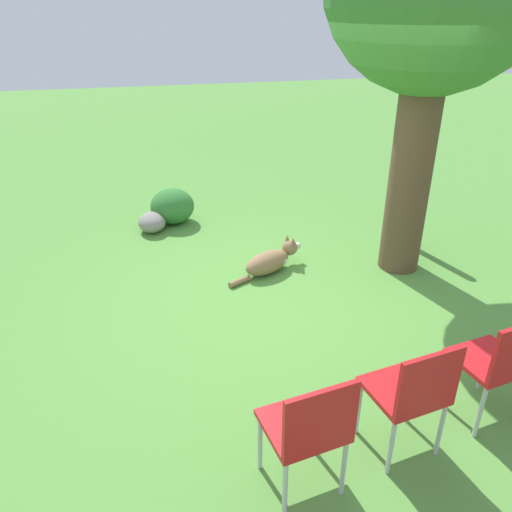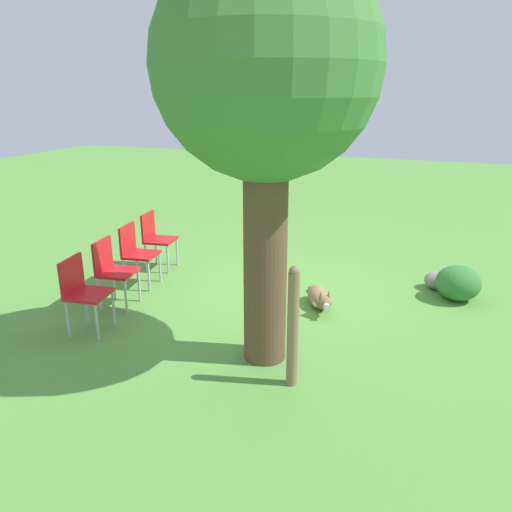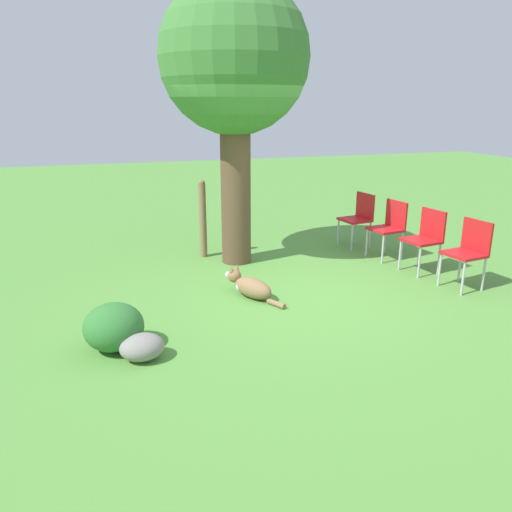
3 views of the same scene
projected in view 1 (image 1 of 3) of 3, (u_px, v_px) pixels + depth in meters
ground_plane at (284, 296)px, 5.04m from camera, size 30.00×30.00×0.00m
dog at (271, 261)px, 5.46m from camera, size 0.53×0.92×0.34m
fence_post at (417, 200)px, 5.80m from camera, size 0.11×0.11×1.19m
red_chair_0 at (309, 427)px, 2.80m from camera, size 0.48×0.50×0.88m
red_chair_1 at (413, 391)px, 3.06m from camera, size 0.48×0.50×0.88m
red_chair_2 at (500, 360)px, 3.32m from camera, size 0.48×0.50×0.88m
garden_rock at (152, 222)px, 6.43m from camera, size 0.41×0.35×0.25m
low_shrub at (172, 206)px, 6.65m from camera, size 0.58×0.58×0.46m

